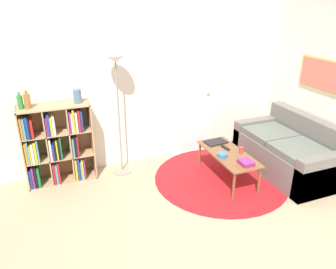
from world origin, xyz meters
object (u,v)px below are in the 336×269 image
laptop (216,142)px  bottle_middle (27,101)px  floor_lamp (116,78)px  vase_on_shelf (77,96)px  bookshelf (56,145)px  couch (289,152)px  bowl (222,155)px  bottle_left (20,102)px  coffee_table (228,156)px  cup (241,150)px

laptop → bottle_middle: bottle_middle is taller
floor_lamp → vase_on_shelf: (-0.53, 0.08, -0.22)m
bookshelf → bottle_middle: bottle_middle is taller
floor_lamp → couch: 2.80m
bowl → vase_on_shelf: size_ratio=0.74×
bottle_left → vase_on_shelf: bottle_left is taller
coffee_table → bottle_middle: bottle_middle is taller
bowl → bottle_left: (-2.49, 0.95, 0.77)m
couch → bowl: (-1.16, 0.03, 0.16)m
bowl → bottle_middle: bottle_middle is taller
vase_on_shelf → couch: bearing=-18.2°
floor_lamp → bottle_middle: 1.19m
bottle_left → bottle_middle: bottle_middle is taller
cup → bottle_middle: bearing=161.0°
bookshelf → laptop: size_ratio=3.24×
coffee_table → bottle_left: 2.90m
coffee_table → laptop: size_ratio=3.06×
vase_on_shelf → bookshelf: bearing=-179.5°
bookshelf → vase_on_shelf: (0.36, 0.00, 0.67)m
bottle_middle → vase_on_shelf: (0.63, 0.00, -0.01)m
bottle_left → bottle_middle: 0.09m
coffee_table → bottle_middle: size_ratio=4.45×
bottle_left → bowl: bearing=-20.8°
floor_lamp → couch: floor_lamp is taller
laptop → bowl: size_ratio=2.46×
laptop → vase_on_shelf: 2.13m
bookshelf → vase_on_shelf: bearing=0.5°
cup → bottle_left: 3.04m
floor_lamp → vase_on_shelf: 0.59m
bookshelf → vase_on_shelf: size_ratio=5.94×
floor_lamp → bottle_left: size_ratio=7.93×
bookshelf → bottle_middle: size_ratio=4.71×
coffee_table → bookshelf: bearing=159.2°
bookshelf → coffee_table: 2.44m
couch → laptop: 1.13m
coffee_table → bowl: bearing=-153.0°
bookshelf → cup: size_ratio=12.38×
laptop → bottle_middle: bearing=169.2°
coffee_table → vase_on_shelf: size_ratio=5.61×
floor_lamp → coffee_table: floor_lamp is taller
bottle_left → vase_on_shelf: (0.72, -0.01, 0.00)m
bottle_middle → vase_on_shelf: 0.63m
floor_lamp → vase_on_shelf: bearing=171.1°
bookshelf → couch: bearing=-16.2°
floor_lamp → couch: (2.39, -0.88, -1.16)m
laptop → floor_lamp: bearing=163.6°
coffee_table → couch: bearing=-5.4°
bottle_middle → vase_on_shelf: bottle_middle is taller
cup → bottle_middle: 2.96m
floor_lamp → laptop: (1.38, -0.40, -1.02)m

